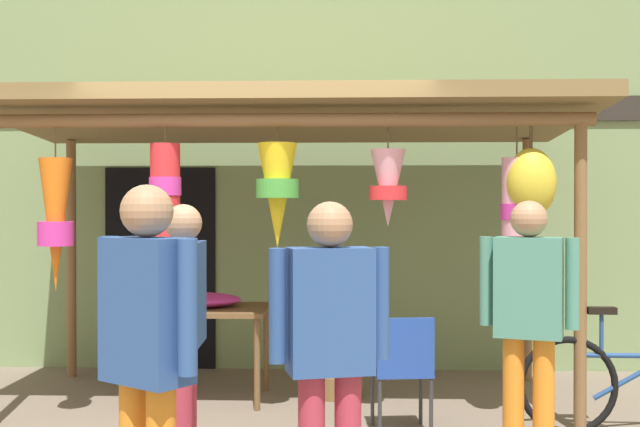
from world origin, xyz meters
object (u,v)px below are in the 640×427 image
at_px(folding_chair, 403,364).
at_px(customer_foreground, 183,318).
at_px(vendor_in_orange, 529,311).
at_px(shopper_by_bananas, 330,341).
at_px(display_table, 199,317).
at_px(flower_heap_on_table, 198,300).
at_px(wicker_basket_by_table, 339,386).
at_px(passerby_at_right, 147,343).

height_order(folding_chair, customer_foreground, customer_foreground).
relative_size(vendor_in_orange, shopper_by_bananas, 1.01).
xyz_separation_m(display_table, vendor_in_orange, (2.35, -1.68, 0.29)).
distance_m(folding_chair, customer_foreground, 1.73).
bearing_deg(display_table, flower_heap_on_table, 119.16).
relative_size(display_table, wicker_basket_by_table, 2.88).
height_order(display_table, vendor_in_orange, vendor_in_orange).
distance_m(vendor_in_orange, shopper_by_bananas, 1.59).
xyz_separation_m(shopper_by_bananas, passerby_at_right, (-0.79, -0.38, 0.05)).
distance_m(wicker_basket_by_table, customer_foreground, 2.41).
xyz_separation_m(folding_chair, wicker_basket_by_table, (-0.46, 1.10, -0.41)).
height_order(shopper_by_bananas, passerby_at_right, passerby_at_right).
bearing_deg(flower_heap_on_table, passerby_at_right, -83.00).
distance_m(display_table, shopper_by_bananas, 2.99).
distance_m(wicker_basket_by_table, passerby_at_right, 3.47).
relative_size(wicker_basket_by_table, passerby_at_right, 0.24).
bearing_deg(display_table, folding_chair, -30.52).
relative_size(wicker_basket_by_table, customer_foreground, 0.25).
bearing_deg(wicker_basket_by_table, folding_chair, -67.03).
xyz_separation_m(wicker_basket_by_table, vendor_in_orange, (1.18, -1.81, 0.88)).
relative_size(shopper_by_bananas, passerby_at_right, 0.96).
distance_m(display_table, passerby_at_right, 3.16).
xyz_separation_m(display_table, folding_chair, (1.64, -0.96, -0.18)).
relative_size(flower_heap_on_table, folding_chair, 0.90).
distance_m(flower_heap_on_table, shopper_by_bananas, 3.01).
height_order(vendor_in_orange, customer_foreground, vendor_in_orange).
bearing_deg(display_table, vendor_in_orange, -35.55).
bearing_deg(vendor_in_orange, passerby_at_right, -143.99).
xyz_separation_m(flower_heap_on_table, customer_foreground, (0.29, -1.96, 0.13)).
bearing_deg(shopper_by_bananas, passerby_at_right, -154.27).
relative_size(flower_heap_on_table, passerby_at_right, 0.45).
bearing_deg(wicker_basket_by_table, customer_foreground, -113.32).
bearing_deg(customer_foreground, vendor_in_orange, 6.92).
xyz_separation_m(wicker_basket_by_table, customer_foreground, (-0.89, -2.06, 0.86)).
height_order(flower_heap_on_table, vendor_in_orange, vendor_in_orange).
bearing_deg(wicker_basket_by_table, vendor_in_orange, -56.92).
bearing_deg(customer_foreground, flower_heap_on_table, 98.57).
relative_size(customer_foreground, shopper_by_bananas, 0.99).
distance_m(flower_heap_on_table, passerby_at_right, 3.17).
height_order(wicker_basket_by_table, vendor_in_orange, vendor_in_orange).
bearing_deg(wicker_basket_by_table, flower_heap_on_table, -174.79).
bearing_deg(flower_heap_on_table, customer_foreground, -81.43).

